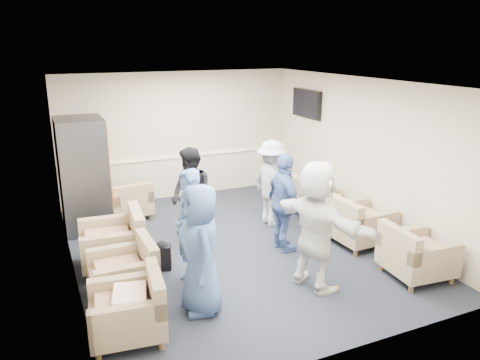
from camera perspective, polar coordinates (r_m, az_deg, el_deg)
name	(u,v)px	position (r m, az deg, el deg)	size (l,w,h in m)	color
floor	(234,247)	(7.86, -0.78, -8.19)	(6.00, 6.00, 0.00)	black
ceiling	(233,82)	(7.16, -0.87, 11.84)	(6.00, 6.00, 0.00)	silver
back_wall	(178,136)	(10.15, -7.56, 5.38)	(5.00, 0.02, 2.70)	beige
front_wall	(349,239)	(4.93, 13.20, -7.01)	(5.00, 0.02, 2.70)	beige
left_wall	(66,188)	(6.85, -20.43, -0.96)	(0.02, 6.00, 2.70)	beige
right_wall	(361,154)	(8.66, 14.57, 3.07)	(0.02, 6.00, 2.70)	beige
chair_rail	(179,156)	(10.23, -7.44, 2.89)	(4.98, 0.04, 0.06)	white
tv	(306,104)	(9.95, 8.10, 9.20)	(0.10, 1.00, 0.58)	black
armchair_left_near	(132,311)	(5.68, -13.07, -15.30)	(0.92, 0.92, 0.66)	#907D5D
armchair_left_mid	(127,273)	(6.50, -13.56, -11.00)	(0.83, 0.83, 0.66)	#907D5D
armchair_left_far	(116,243)	(7.34, -14.83, -7.49)	(0.98, 0.98, 0.73)	#907D5D
armchair_right_near	(414,256)	(7.23, 20.43, -8.67)	(0.91, 0.91, 0.67)	#907D5D
armchair_right_midnear	(357,224)	(8.08, 14.05, -5.28)	(0.91, 0.91, 0.71)	#907D5D
armchair_right_midfar	(331,216)	(8.52, 11.08, -4.30)	(0.76, 0.76, 0.60)	#907D5D
armchair_right_far	(311,198)	(9.34, 8.62, -2.19)	(0.92, 0.92, 0.64)	#907D5D
armchair_corner	(130,203)	(9.26, -13.29, -2.69)	(0.85, 0.85, 0.62)	#907D5D
vending_machine	(84,175)	(8.77, -18.51, 0.63)	(0.82, 0.96, 2.03)	#494950
backpack	(162,255)	(7.15, -9.48, -8.96)	(0.31, 0.27, 0.45)	black
pillow	(130,297)	(5.59, -13.28, -13.73)	(0.48, 0.37, 0.14)	white
person_front_left	(200,249)	(5.82, -4.87, -8.41)	(0.82, 0.53, 1.67)	#405E9B
person_mid_left	(189,228)	(6.45, -6.26, -5.89)	(0.61, 0.40, 1.67)	#405E9B
person_back_left	(191,196)	(7.85, -5.94, -1.93)	(0.79, 0.62, 1.63)	black
person_back_right	(272,183)	(8.56, 3.95, -0.40)	(1.03, 0.59, 1.60)	silver
person_mid_right	(284,203)	(7.50, 5.39, -2.84)	(0.95, 0.39, 1.62)	#405E9B
person_front_right	(316,225)	(6.40, 9.29, -5.49)	(1.68, 0.54, 1.81)	silver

